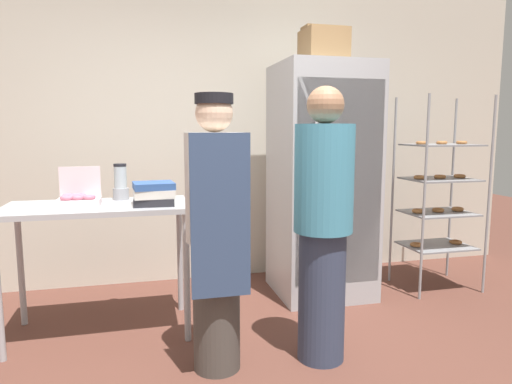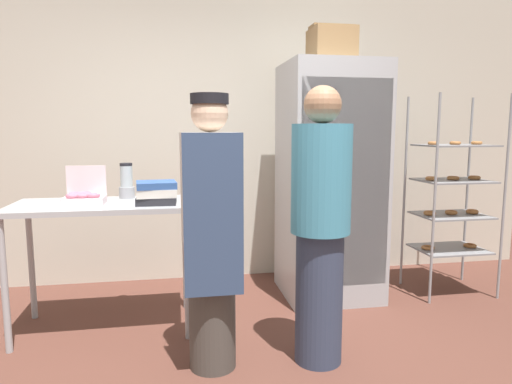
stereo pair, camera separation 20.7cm
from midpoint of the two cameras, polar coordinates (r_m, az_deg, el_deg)
back_wall at (r=4.40m, az=-7.19°, el=7.38°), size 6.40×0.12×2.80m
refrigerator at (r=3.93m, az=6.74°, el=1.33°), size 0.78×0.79×1.97m
baking_rack at (r=4.34m, az=20.64°, el=-0.41°), size 0.65×0.51×1.71m
prep_counter at (r=3.35m, az=-20.84°, el=-3.32°), size 1.23×0.63×0.92m
donut_box at (r=3.32m, az=-22.99°, el=-0.80°), size 0.27×0.22×0.26m
blender_pitcher at (r=3.50m, az=-18.20°, el=0.98°), size 0.11×0.11×0.26m
binder_stack at (r=3.20m, az=-14.47°, el=-0.19°), size 0.29×0.27×0.15m
cardboard_storage_box at (r=3.92m, az=6.88°, el=17.75°), size 0.34×0.33×0.28m
person_baker at (r=2.66m, az=-7.29°, el=-4.81°), size 0.34×0.36×1.62m
person_customer at (r=2.77m, az=6.28°, el=-4.06°), size 0.36×0.36×1.68m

